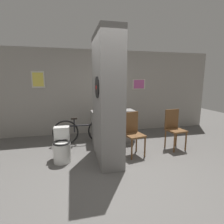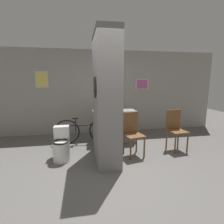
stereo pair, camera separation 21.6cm
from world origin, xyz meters
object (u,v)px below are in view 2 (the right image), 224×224
(chair_by_doorway, at_px, (176,128))
(chair_near_pillar, at_px, (132,132))
(bottle_tall, at_px, (119,106))
(bicycle, at_px, (85,131))
(toilet, at_px, (61,146))

(chair_by_doorway, bearing_deg, chair_near_pillar, 179.31)
(bottle_tall, bearing_deg, bicycle, 178.21)
(chair_near_pillar, bearing_deg, toilet, 167.10)
(chair_by_doorway, relative_size, bottle_tall, 3.14)
(chair_near_pillar, xyz_separation_m, chair_by_doorway, (1.13, 0.13, 0.00))
(chair_by_doorway, relative_size, bicycle, 0.61)
(toilet, relative_size, bicycle, 0.44)
(chair_by_doorway, height_order, bicycle, chair_by_doorway)
(chair_near_pillar, bearing_deg, bottle_tall, 83.97)
(toilet, bearing_deg, bottle_tall, 31.47)
(bicycle, xyz_separation_m, bottle_tall, (0.95, -0.03, 0.64))
(toilet, distance_m, chair_by_doorway, 2.70)
(toilet, distance_m, bottle_tall, 1.84)
(chair_near_pillar, relative_size, bicycle, 0.61)
(bicycle, bearing_deg, toilet, -118.92)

